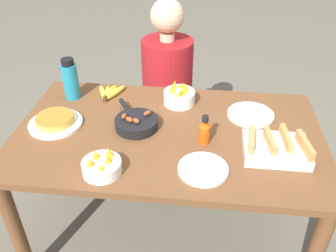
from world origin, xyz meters
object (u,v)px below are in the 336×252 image
fruit_bowl_mango (179,96)px  person_figure (167,100)px  water_bottle (70,80)px  frittata_plate_center (55,121)px  banana_bunch (109,93)px  fruit_bowl_citrus (102,166)px  empty_plate_near_front (203,169)px  skillet (136,123)px  hot_sauce_bottle (205,131)px  melon_tray (276,148)px  empty_plate_far_left (251,115)px

fruit_bowl_mango → person_figure: size_ratio=0.15×
water_bottle → person_figure: person_figure is taller
frittata_plate_center → person_figure: 0.88m
banana_bunch → fruit_bowl_citrus: (0.13, -0.63, 0.02)m
frittata_plate_center → fruit_bowl_mango: bearing=25.4°
empty_plate_near_front → fruit_bowl_citrus: bearing=-172.2°
skillet → fruit_bowl_mango: 0.32m
hot_sauce_bottle → empty_plate_near_front: bearing=-88.9°
melon_tray → fruit_bowl_mango: size_ratio=1.67×
person_figure → hot_sauce_bottle: bearing=-70.9°
frittata_plate_center → empty_plate_far_left: (0.97, 0.20, -0.01)m
empty_plate_near_front → person_figure: (-0.26, 0.95, -0.24)m
fruit_bowl_mango → fruit_bowl_citrus: fruit_bowl_mango is taller
frittata_plate_center → fruit_bowl_citrus: fruit_bowl_citrus is taller
empty_plate_far_left → water_bottle: water_bottle is taller
melon_tray → fruit_bowl_citrus: bearing=-164.3°
fruit_bowl_mango → hot_sauce_bottle: (0.15, -0.34, 0.02)m
empty_plate_far_left → fruit_bowl_citrus: size_ratio=1.45×
empty_plate_near_front → fruit_bowl_mango: 0.56m
banana_bunch → empty_plate_far_left: 0.79m
fruit_bowl_mango → fruit_bowl_citrus: bearing=-114.3°
banana_bunch → skillet: (0.21, -0.29, 0.01)m
skillet → water_bottle: water_bottle is taller
banana_bunch → frittata_plate_center: 0.37m
fruit_bowl_citrus → water_bottle: bearing=119.2°
empty_plate_near_front → fruit_bowl_citrus: (-0.42, -0.06, 0.03)m
skillet → empty_plate_near_front: skillet is taller
banana_bunch → fruit_bowl_mango: size_ratio=1.07×
empty_plate_near_front → fruit_bowl_citrus: size_ratio=1.30×
water_bottle → person_figure: (0.48, 0.42, -0.34)m
frittata_plate_center → water_bottle: (-0.01, 0.28, 0.09)m
banana_bunch → fruit_bowl_citrus: fruit_bowl_citrus is taller
fruit_bowl_mango → fruit_bowl_citrus: (-0.27, -0.59, -0.01)m
banana_bunch → empty_plate_near_front: banana_bunch is taller
frittata_plate_center → empty_plate_far_left: bearing=11.4°
frittata_plate_center → empty_plate_near_front: size_ratio=1.23×
fruit_bowl_citrus → hot_sauce_bottle: 0.49m
melon_tray → water_bottle: 1.13m
fruit_bowl_mango → empty_plate_near_front: bearing=-74.5°
fruit_bowl_mango → hot_sauce_bottle: hot_sauce_bottle is taller
banana_bunch → frittata_plate_center: bearing=-121.1°
banana_bunch → melon_tray: size_ratio=0.64×
skillet → fruit_bowl_citrus: bearing=134.7°
frittata_plate_center → hot_sauce_bottle: 0.74m
fruit_bowl_mango → hot_sauce_bottle: 0.37m
frittata_plate_center → person_figure: person_figure is taller
water_bottle → hot_sauce_bottle: bearing=-24.2°
melon_tray → hot_sauce_bottle: bearing=170.8°
empty_plate_near_front → water_bottle: (-0.75, 0.53, 0.10)m
person_figure → empty_plate_far_left: bearing=-45.4°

